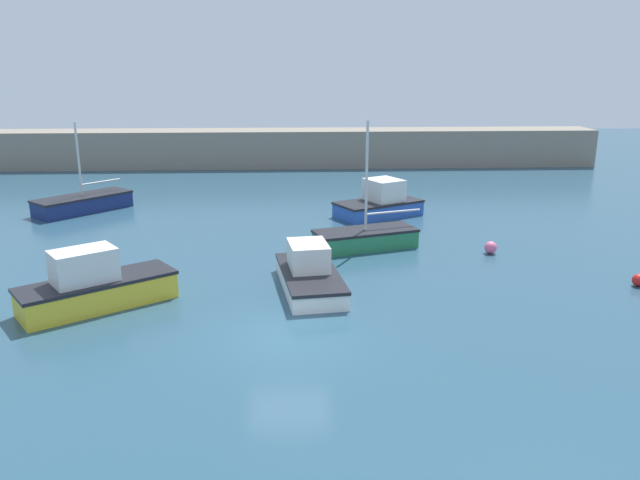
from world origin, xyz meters
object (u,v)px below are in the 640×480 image
at_px(sailboat_short_mast, 83,203).
at_px(mooring_buoy_pink, 491,247).
at_px(motorboat_with_cabin, 380,203).
at_px(sailboat_tall_mast, 365,238).
at_px(motorboat_grey_hull, 94,286).
at_px(mooring_buoy_red, 639,280).
at_px(cabin_cruiser_white, 309,273).

bearing_deg(sailboat_short_mast, mooring_buoy_pink, 108.91).
bearing_deg(mooring_buoy_pink, motorboat_with_cabin, 118.16).
xyz_separation_m(sailboat_tall_mast, motorboat_grey_hull, (-9.93, -6.57, 0.30)).
xyz_separation_m(sailboat_short_mast, mooring_buoy_red, (24.31, -13.24, -0.24)).
relative_size(cabin_cruiser_white, mooring_buoy_red, 10.65).
xyz_separation_m(motorboat_grey_hull, cabin_cruiser_white, (7.26, 1.50, -0.18)).
xyz_separation_m(cabin_cruiser_white, mooring_buoy_pink, (7.98, 3.93, -0.31)).
distance_m(sailboat_tall_mast, mooring_buoy_pink, 5.44).
bearing_deg(motorboat_with_cabin, cabin_cruiser_white, 41.06).
bearing_deg(motorboat_grey_hull, sailboat_short_mast, 73.40).
bearing_deg(cabin_cruiser_white, motorboat_with_cabin, 151.86).
distance_m(motorboat_with_cabin, motorboat_grey_hull, 16.98).
bearing_deg(mooring_buoy_red, sailboat_short_mast, 151.43).
relative_size(cabin_cruiser_white, mooring_buoy_pink, 9.34).
bearing_deg(mooring_buoy_pink, cabin_cruiser_white, -153.75).
relative_size(motorboat_with_cabin, sailboat_tall_mast, 0.90).
distance_m(sailboat_short_mast, cabin_cruiser_white, 17.69).
relative_size(sailboat_tall_mast, mooring_buoy_pink, 10.47).
relative_size(sailboat_short_mast, motorboat_with_cabin, 1.01).
distance_m(sailboat_tall_mast, cabin_cruiser_white, 5.73).
relative_size(motorboat_grey_hull, cabin_cruiser_white, 1.03).
distance_m(motorboat_grey_hull, mooring_buoy_pink, 16.19).
relative_size(sailboat_short_mast, mooring_buoy_red, 10.89).
bearing_deg(motorboat_with_cabin, mooring_buoy_red, 96.63).
height_order(motorboat_grey_hull, mooring_buoy_pink, motorboat_grey_hull).
bearing_deg(cabin_cruiser_white, mooring_buoy_pink, 108.71).
distance_m(motorboat_with_cabin, mooring_buoy_red, 13.98).
relative_size(motorboat_grey_hull, mooring_buoy_pink, 9.64).
xyz_separation_m(motorboat_grey_hull, mooring_buoy_pink, (15.24, 5.44, -0.48)).
xyz_separation_m(sailboat_short_mast, sailboat_tall_mast, (14.81, -7.79, -0.02)).
height_order(sailboat_short_mast, motorboat_grey_hull, sailboat_short_mast).
bearing_deg(cabin_cruiser_white, sailboat_tall_mast, 144.74).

